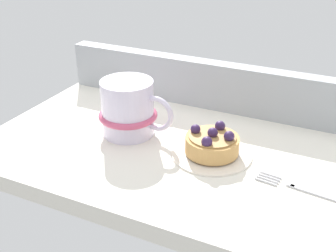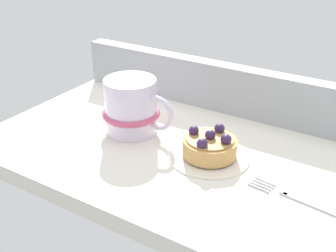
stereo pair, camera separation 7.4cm
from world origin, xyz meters
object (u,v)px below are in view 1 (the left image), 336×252
Objects in this scene: dessert_fork at (312,191)px; coffee_mug at (129,109)px; dessert_plate at (211,154)px; raspberry_tart at (212,143)px.

coffee_mug is at bearing 171.96° from dessert_fork.
dessert_plate is 17.53cm from dessert_fork.
coffee_mug reaches higher than dessert_plate.
dessert_fork is at bearing -8.04° from coffee_mug.
coffee_mug is at bearing 176.29° from dessert_plate.
raspberry_tart is 17.65cm from dessert_fork.
raspberry_tart is 0.52× the size of dessert_fork.
coffee_mug is 34.38cm from dessert_fork.
coffee_mug reaches higher than raspberry_tart.
dessert_plate is 17.26cm from coffee_mug.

